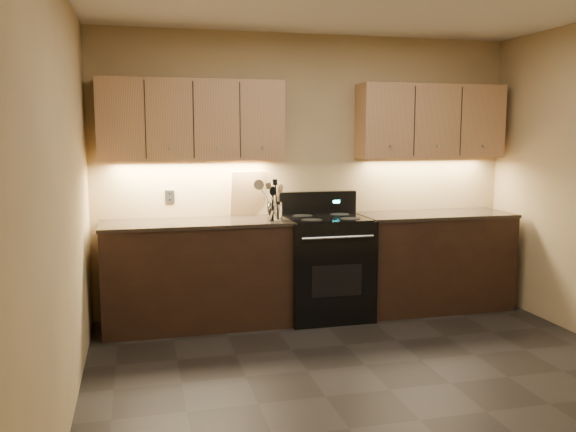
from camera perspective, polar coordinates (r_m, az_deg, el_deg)
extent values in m
plane|color=black|center=(4.25, 9.50, -15.74)|extent=(4.00, 4.00, 0.00)
cube|color=tan|center=(5.80, 1.90, 3.91)|extent=(4.00, 0.04, 2.60)
cube|color=tan|center=(3.61, -20.51, 1.12)|extent=(0.04, 4.00, 2.60)
cube|color=black|center=(5.43, -8.54, -5.51)|extent=(1.60, 0.60, 0.90)
cube|color=#392F24|center=(5.35, -8.64, -0.65)|extent=(1.62, 0.62, 0.03)
cube|color=black|center=(6.08, 13.45, -4.23)|extent=(1.44, 0.60, 0.90)
cube|color=#392F24|center=(6.00, 13.59, 0.12)|extent=(1.46, 0.62, 0.03)
cube|color=black|center=(5.64, 3.55, -4.85)|extent=(0.76, 0.65, 0.92)
cube|color=black|center=(5.55, 3.59, -0.16)|extent=(0.70, 0.60, 0.01)
cube|color=black|center=(5.81, 2.75, 1.23)|extent=(0.76, 0.07, 0.22)
cube|color=#19E5F2|center=(5.83, 4.55, 1.35)|extent=(0.06, 0.00, 0.03)
cylinder|color=silver|center=(5.25, 4.70, -2.01)|extent=(0.65, 0.02, 0.02)
cube|color=black|center=(5.34, 4.61, -6.07)|extent=(0.46, 0.00, 0.28)
cylinder|color=black|center=(5.36, 2.24, -0.37)|extent=(0.18, 0.18, 0.00)
cylinder|color=black|center=(5.47, 5.87, -0.24)|extent=(0.18, 0.18, 0.00)
cylinder|color=black|center=(5.64, 1.39, 0.05)|extent=(0.18, 0.18, 0.00)
cylinder|color=black|center=(5.75, 4.85, 0.16)|extent=(0.18, 0.18, 0.00)
cube|color=tan|center=(5.44, -8.98, 8.84)|extent=(1.60, 0.30, 0.70)
cube|color=tan|center=(6.08, 13.20, 8.60)|extent=(1.44, 0.30, 0.70)
cube|color=#B2B5BA|center=(5.60, -11.01, 1.78)|extent=(0.08, 0.01, 0.12)
cylinder|color=white|center=(5.33, -1.26, 0.47)|extent=(0.17, 0.17, 0.16)
cylinder|color=white|center=(5.34, -1.26, -0.32)|extent=(0.13, 0.13, 0.02)
cube|color=tan|center=(5.64, -3.79, 2.13)|extent=(0.35, 0.16, 0.42)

